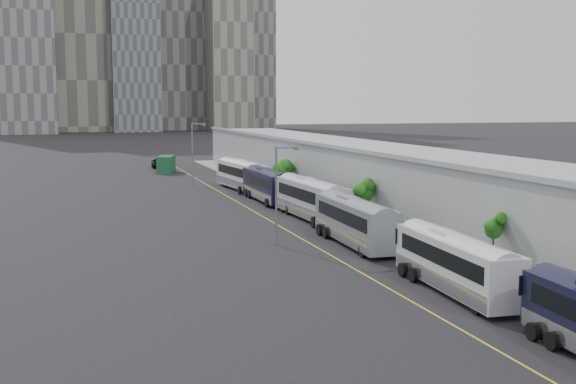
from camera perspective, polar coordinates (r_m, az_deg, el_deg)
name	(u,v)px	position (r m, az deg, el deg)	size (l,w,h in m)	color
sidewalk	(396,227)	(69.48, 8.57, -2.72)	(10.00, 170.00, 0.12)	gray
lane_line	(291,233)	(65.69, 0.26, -3.24)	(0.12, 160.00, 0.02)	gold
depot	(435,189)	(70.79, 11.54, 0.22)	(12.45, 160.40, 7.20)	gray
skyline	(105,14)	(333.70, -14.23, 13.48)	(145.00, 64.00, 120.00)	slate
bus_2	(455,268)	(46.00, 13.08, -5.90)	(3.13, 12.64, 3.67)	silver
bus_3	(355,225)	(60.09, 5.32, -2.65)	(3.09, 13.41, 3.90)	slate
bus_4	(311,202)	(73.34, 1.82, -0.81)	(3.38, 14.12, 4.10)	#ADAEB8
bus_5	(267,188)	(86.68, -1.67, 0.33)	(2.98, 13.40, 3.91)	black
bus_6	(241,177)	(98.80, -3.72, 1.17)	(4.07, 14.05, 4.05)	white
tree_1	(494,229)	(49.89, 15.93, -2.84)	(1.17, 1.17, 4.07)	black
tree_2	(364,191)	(68.33, 6.00, 0.10)	(1.86, 1.86, 4.49)	black
tree_3	(282,169)	(91.79, -0.44, 1.80)	(2.54, 2.54, 4.67)	black
street_lamp_near	(279,188)	(59.20, -0.75, 0.31)	(2.04, 0.22, 8.21)	#59595E
street_lamp_far	(194,150)	(103.34, -7.47, 3.31)	(2.04, 0.22, 8.97)	#59595E
shipping_container	(166,164)	(125.06, -9.60, 2.17)	(2.45, 5.64, 2.87)	#134025
suv	(160,163)	(134.79, -10.07, 2.26)	(2.88, 6.24, 1.74)	black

